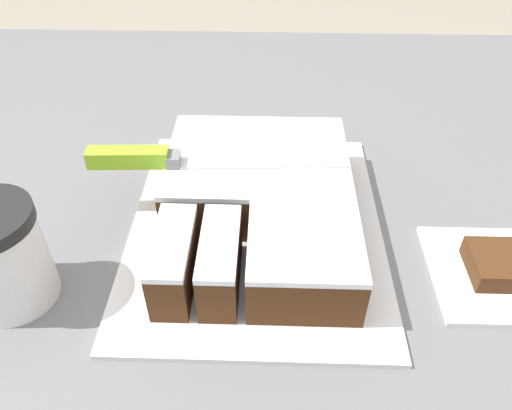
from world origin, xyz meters
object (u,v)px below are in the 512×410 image
Objects in this scene: cake_board at (256,227)px; cake at (259,202)px; knife at (160,159)px; brownie at (499,264)px; coffee_cup at (0,257)px.

cake is at bearing 53.18° from cake_board.
cake_board is at bearing -18.33° from knife.
knife reaches higher than cake.
cake is at bearing 164.77° from brownie.
coffee_cup is at bearing -136.49° from knife.
knife is at bearing 166.94° from cake.
cake_board is 0.29m from brownie.
knife is (-0.12, 0.03, 0.04)m from cake.
cake is 0.13m from knife.
coffee_cup is at bearing -156.33° from cake_board.
cake_board is at bearing 23.67° from coffee_cup.
coffee_cup is (-0.26, -0.11, 0.06)m from cake_board.
cake reaches higher than brownie.
cake is 4.64× the size of brownie.
brownie is at bearing -14.02° from cake_board.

